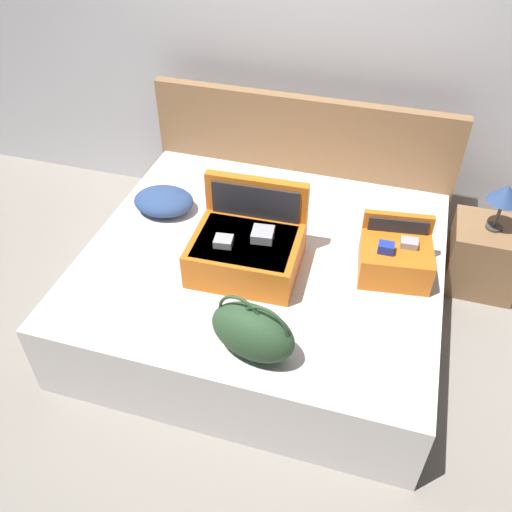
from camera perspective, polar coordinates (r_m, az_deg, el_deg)
The scene contains 10 objects.
ground_plane at distance 3.29m, azimuth -1.32°, elevation -10.67°, with size 12.00×12.00×0.00m, color gray.
back_wall at distance 3.86m, azimuth 6.33°, elevation 21.41°, with size 8.00×0.10×2.60m, color silver.
bed at distance 3.37m, azimuth 0.68°, elevation -2.95°, with size 2.05×1.85×0.49m, color silver.
headboard at distance 3.95m, azimuth 4.64°, elevation 9.29°, with size 2.09×0.08×1.03m, color olive.
hard_case_large at distance 3.04m, azimuth -0.93°, elevation 0.93°, with size 0.60×0.53×0.45m.
hard_case_medium at distance 3.10m, azimuth 14.24°, elevation -0.09°, with size 0.42×0.38×0.30m.
duffel_bag at distance 2.58m, azimuth -0.35°, elevation -7.83°, with size 0.47×0.32×0.34m.
pillow_near_headboard at distance 3.55m, azimuth -9.54°, elevation 5.64°, with size 0.38×0.30×0.14m, color navy.
nightstand at distance 3.87m, azimuth 22.50°, elevation -0.02°, with size 0.44×0.40×0.47m, color olive.
table_lamp at distance 3.60m, azimuth 24.45°, elevation 5.82°, with size 0.20×0.20×0.32m.
Camera 1 is at (0.65, -1.93, 2.58)m, focal length 38.58 mm.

